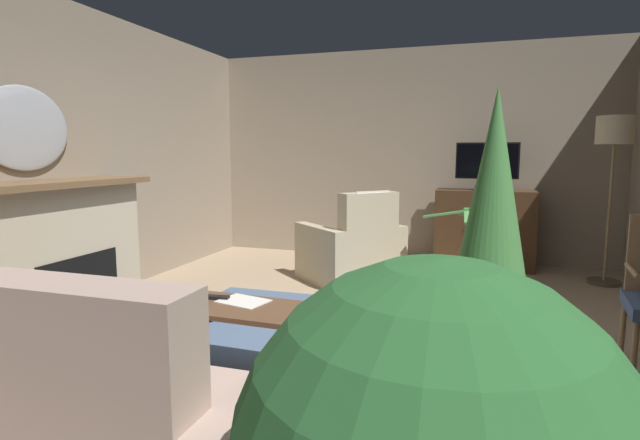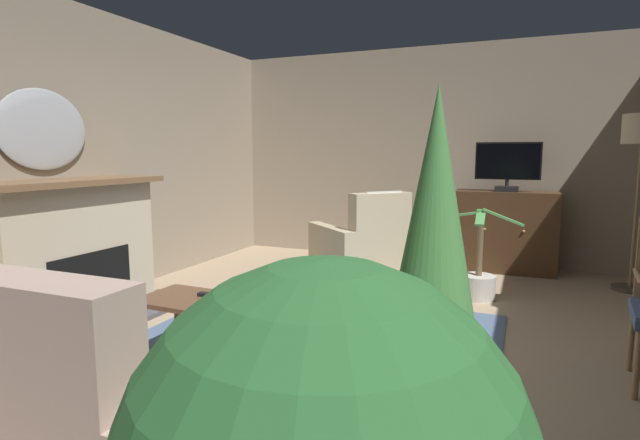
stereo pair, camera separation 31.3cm
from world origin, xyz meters
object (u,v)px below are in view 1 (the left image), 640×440
(potted_plant_on_hearth_side, at_px, (487,328))
(sofa_floral, at_px, (108,437))
(wall_mirror_oval, at_px, (25,128))
(tv_cabinet, at_px, (484,231))
(floor_lamp, at_px, (614,148))
(fireplace, at_px, (58,256))
(folded_newspaper, at_px, (243,301))
(cat, at_px, (211,309))
(coffee_table, at_px, (229,313))
(armchair_in_far_corner, at_px, (352,253))
(television, at_px, (487,165))
(tv_remote, at_px, (216,297))
(potted_plant_small_fern_corner, at_px, (466,275))

(potted_plant_on_hearth_side, bearing_deg, sofa_floral, -172.02)
(wall_mirror_oval, height_order, tv_cabinet, wall_mirror_oval)
(floor_lamp, bearing_deg, tv_cabinet, 161.16)
(fireplace, relative_size, wall_mirror_oval, 1.94)
(folded_newspaper, height_order, cat, folded_newspaper)
(fireplace, bearing_deg, coffee_table, -14.48)
(potted_plant_on_hearth_side, xyz_separation_m, floor_lamp, (1.28, 4.32, 0.60))
(coffee_table, bearing_deg, floor_lamp, 49.58)
(tv_cabinet, xyz_separation_m, cat, (-2.18, -2.78, -0.35))
(wall_mirror_oval, xyz_separation_m, coffee_table, (2.04, -0.46, -1.19))
(wall_mirror_oval, bearing_deg, folded_newspaper, -10.31)
(coffee_table, distance_m, armchair_in_far_corner, 2.54)
(armchair_in_far_corner, bearing_deg, wall_mirror_oval, -136.61)
(fireplace, distance_m, television, 4.64)
(potted_plant_on_hearth_side, height_order, cat, potted_plant_on_hearth_side)
(potted_plant_on_hearth_side, distance_m, cat, 3.00)
(tv_remote, relative_size, floor_lamp, 0.10)
(television, height_order, cat, television)
(cat, relative_size, floor_lamp, 0.39)
(television, distance_m, cat, 3.68)
(tv_cabinet, relative_size, television, 1.61)
(armchair_in_far_corner, height_order, potted_plant_on_hearth_side, potted_plant_on_hearth_side)
(potted_plant_small_fern_corner, bearing_deg, armchair_in_far_corner, 171.54)
(floor_lamp, bearing_deg, fireplace, -148.55)
(fireplace, height_order, floor_lamp, floor_lamp)
(coffee_table, distance_m, potted_plant_on_hearth_side, 1.88)
(armchair_in_far_corner, bearing_deg, potted_plant_on_hearth_side, -69.54)
(cat, height_order, floor_lamp, floor_lamp)
(television, relative_size, cat, 1.03)
(potted_plant_on_hearth_side, xyz_separation_m, cat, (-2.15, 1.96, -0.74))
(folded_newspaper, relative_size, cat, 0.43)
(potted_plant_small_fern_corner, bearing_deg, tv_remote, -123.19)
(television, distance_m, armchair_in_far_corner, 1.99)
(television, distance_m, coffee_table, 4.03)
(wall_mirror_oval, distance_m, potted_plant_small_fern_corner, 4.13)
(coffee_table, distance_m, folded_newspaper, 0.12)
(sofa_floral, xyz_separation_m, armchair_in_far_corner, (0.00, 3.79, -0.01))
(tv_remote, bearing_deg, floor_lamp, 40.28)
(sofa_floral, bearing_deg, television, 74.23)
(television, distance_m, tv_remote, 4.00)
(wall_mirror_oval, height_order, folded_newspaper, wall_mirror_oval)
(potted_plant_on_hearth_side, bearing_deg, cat, 137.62)
(coffee_table, height_order, sofa_floral, sofa_floral)
(tv_cabinet, height_order, floor_lamp, floor_lamp)
(coffee_table, relative_size, sofa_floral, 0.80)
(television, relative_size, armchair_in_far_corner, 0.57)
(wall_mirror_oval, relative_size, cat, 1.24)
(television, xyz_separation_m, cat, (-2.18, -2.73, -1.16))
(armchair_in_far_corner, relative_size, cat, 1.81)
(tv_cabinet, relative_size, folded_newspaper, 3.88)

